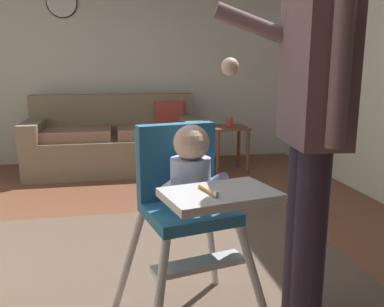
{
  "coord_description": "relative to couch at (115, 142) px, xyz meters",
  "views": [
    {
      "loc": [
        -0.08,
        -2.23,
        1.17
      ],
      "look_at": [
        0.25,
        -0.44,
        0.78
      ],
      "focal_mm": 37.49,
      "sensor_mm": 36.0,
      "label": 1
    }
  ],
  "objects": [
    {
      "name": "couch",
      "position": [
        0.0,
        0.0,
        0.0
      ],
      "size": [
        1.93,
        0.86,
        0.86
      ],
      "rotation": [
        0.0,
        0.0,
        -1.57
      ],
      "color": "#7F7058",
      "rests_on": "ground"
    },
    {
      "name": "high_chair",
      "position": [
        0.32,
        -3.03,
        0.32
      ],
      "size": [
        0.72,
        0.81,
        0.95
      ],
      "rotation": [
        0.0,
        0.0,
        -1.35
      ],
      "color": "silver",
      "rests_on": "ground"
    },
    {
      "name": "wall_far",
      "position": [
        0.12,
        0.52,
        1.0
      ],
      "size": [
        5.17,
        0.06,
        2.66
      ],
      "primitive_type": "cube",
      "color": "silver",
      "rests_on": "ground"
    },
    {
      "name": "sippy_cup",
      "position": [
        1.27,
        -0.33,
        0.24
      ],
      "size": [
        0.07,
        0.07,
        0.1
      ],
      "primitive_type": "cylinder",
      "color": "#D13D33",
      "rests_on": "side_table"
    },
    {
      "name": "ground",
      "position": [
        0.12,
        -2.42,
        -0.38
      ],
      "size": [
        5.97,
        7.42,
        0.1
      ],
      "primitive_type": "cube",
      "color": "brown"
    },
    {
      "name": "wall_clock",
      "position": [
        -0.55,
        0.48,
        1.58
      ],
      "size": [
        0.35,
        0.04,
        0.35
      ],
      "color": "white"
    },
    {
      "name": "area_rug",
      "position": [
        0.27,
        -2.76,
        -0.33
      ],
      "size": [
        2.31,
        2.51,
        0.01
      ],
      "primitive_type": "cube",
      "color": "brown",
      "rests_on": "ground"
    },
    {
      "name": "adult_standing",
      "position": [
        0.84,
        -3.09,
        0.61
      ],
      "size": [
        0.51,
        0.54,
        1.66
      ],
      "rotation": [
        0.0,
        0.0,
        3.02
      ],
      "color": "#312535",
      "rests_on": "ground"
    },
    {
      "name": "side_table",
      "position": [
        1.27,
        -0.33,
        0.05
      ],
      "size": [
        0.4,
        0.4,
        0.52
      ],
      "color": "brown",
      "rests_on": "ground"
    }
  ]
}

